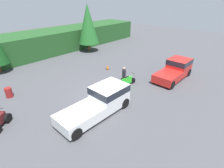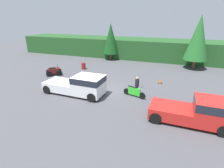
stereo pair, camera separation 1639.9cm
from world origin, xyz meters
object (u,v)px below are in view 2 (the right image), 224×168
Objects in this scene: pickup_truck_red at (199,111)px; rider_person at (137,85)px; dirt_bike at (134,92)px; steel_barrel at (83,66)px; pickup_truck_second at (80,85)px; quad_atv at (54,71)px; traffic_cone at (160,81)px.

rider_person is at bearing 147.55° from pickup_truck_red.
pickup_truck_red is 2.41× the size of dirt_bike.
pickup_truck_red is at bearing -33.90° from steel_barrel.
pickup_truck_second is 8.51m from steel_barrel.
steel_barrel is (-8.62, 6.35, -0.03)m from dirt_bike.
steel_barrel is at bearing 118.19° from pickup_truck_second.
steel_barrel is at bearing 158.11° from rider_person.
rider_person is at bearing 20.37° from pickup_truck_second.
rider_person is 10.58m from steel_barrel.
pickup_truck_red is at bearing -21.32° from rider_person.
pickup_truck_red reaches higher than steel_barrel.
pickup_truck_second is 5.23m from rider_person.
dirt_bike is 0.98× the size of quad_atv.
traffic_cone is (-3.07, 7.08, -0.74)m from pickup_truck_red.
pickup_truck_red is 9.43× the size of traffic_cone.
pickup_truck_second reaches higher than dirt_bike.
pickup_truck_red reaches higher than quad_atv.
pickup_truck_second is 3.28× the size of rider_person.
steel_barrel is at bearing 168.95° from traffic_cone.
traffic_cone is at bearing 41.13° from pickup_truck_second.
pickup_truck_red is 5.72m from dirt_bike.
pickup_truck_red is at bearing -66.58° from traffic_cone.
dirt_bike reaches higher than steel_barrel.
pickup_truck_second reaches higher than quad_atv.
traffic_cone is at bearing 83.13° from dirt_bike.
pickup_truck_second is at bearing -149.09° from rider_person.
traffic_cone is (1.91, 4.30, -0.22)m from dirt_bike.
dirt_bike is 4.71m from traffic_cone.
dirt_bike is at bearing -113.95° from traffic_cone.
traffic_cone is (6.73, 5.54, -0.75)m from pickup_truck_second.
pickup_truck_second is (-9.80, 1.53, 0.00)m from pickup_truck_red.
pickup_truck_second reaches higher than rider_person.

